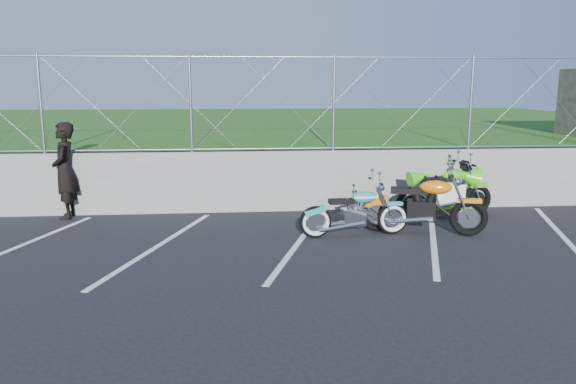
{
  "coord_description": "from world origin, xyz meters",
  "views": [
    {
      "loc": [
        -1.03,
        -8.37,
        2.72
      ],
      "look_at": [
        -0.17,
        1.3,
        0.83
      ],
      "focal_mm": 35.0,
      "sensor_mm": 36.0,
      "label": 1
    }
  ],
  "objects": [
    {
      "name": "ground",
      "position": [
        0.0,
        0.0,
        0.0
      ],
      "size": [
        90.0,
        90.0,
        0.0
      ],
      "primitive_type": "plane",
      "color": "black",
      "rests_on": "ground"
    },
    {
      "name": "grass_field",
      "position": [
        0.0,
        13.5,
        0.65
      ],
      "size": [
        30.0,
        20.0,
        1.3
      ],
      "primitive_type": "cube",
      "color": "#224F15",
      "rests_on": "ground"
    },
    {
      "name": "sportbike_green",
      "position": [
        3.21,
        2.6,
        0.48
      ],
      "size": [
        2.15,
        0.77,
        1.12
      ],
      "rotation": [
        0.0,
        0.0,
        0.16
      ],
      "color": "black",
      "rests_on": "ground"
    },
    {
      "name": "cruiser_turquoise",
      "position": [
        1.06,
        1.3,
        0.4
      ],
      "size": [
        2.03,
        0.64,
        1.01
      ],
      "rotation": [
        0.0,
        0.0,
        0.09
      ],
      "color": "black",
      "rests_on": "ground"
    },
    {
      "name": "parking_lines",
      "position": [
        1.2,
        1.0,
        0.0
      ],
      "size": [
        18.29,
        4.31,
        0.01
      ],
      "color": "silver",
      "rests_on": "ground"
    },
    {
      "name": "chain_link_fence",
      "position": [
        0.0,
        3.5,
        2.3
      ],
      "size": [
        28.0,
        0.03,
        2.0
      ],
      "color": "gray",
      "rests_on": "retaining_wall"
    },
    {
      "name": "person_standing",
      "position": [
        -4.54,
        3.2,
        0.98
      ],
      "size": [
        0.55,
        0.76,
        1.95
      ],
      "primitive_type": "imported",
      "rotation": [
        0.0,
        0.0,
        -1.45
      ],
      "color": "black",
      "rests_on": "ground"
    },
    {
      "name": "naked_orange",
      "position": [
        2.32,
        1.34,
        0.49
      ],
      "size": [
        2.25,
        0.9,
        1.15
      ],
      "rotation": [
        0.0,
        0.0,
        -0.29
      ],
      "color": "black",
      "rests_on": "ground"
    },
    {
      "name": "retaining_wall",
      "position": [
        0.0,
        3.5,
        0.65
      ],
      "size": [
        30.0,
        0.22,
        1.3
      ],
      "primitive_type": "cube",
      "color": "slate",
      "rests_on": "ground"
    }
  ]
}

